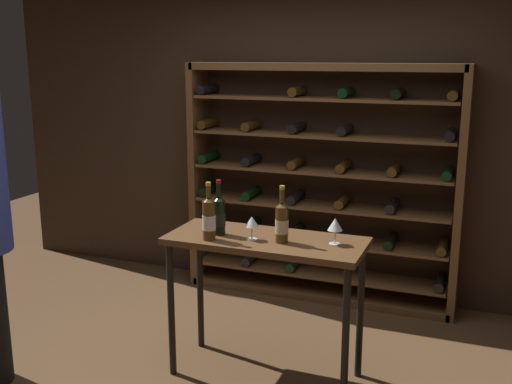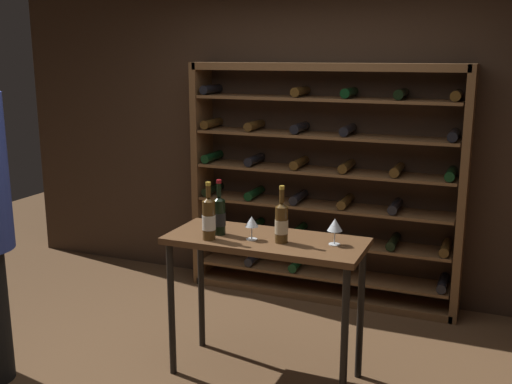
% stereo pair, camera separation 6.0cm
% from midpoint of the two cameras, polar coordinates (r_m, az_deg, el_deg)
% --- Properties ---
extents(back_wall, '(5.97, 0.10, 2.87)m').
position_cam_midpoint_polar(back_wall, '(5.14, 6.52, 6.18)').
color(back_wall, '#3D2B1E').
rests_on(back_wall, ground).
extents(wine_rack, '(2.27, 0.32, 1.96)m').
position_cam_midpoint_polar(wine_rack, '(5.00, 6.57, 0.74)').
color(wine_rack, brown).
rests_on(wine_rack, ground).
extents(tasting_table, '(1.23, 0.51, 0.93)m').
position_cam_midpoint_polar(tasting_table, '(3.75, 1.38, -6.12)').
color(tasting_table, brown).
rests_on(tasting_table, ground).
extents(wine_bottle_black_capsule, '(0.08, 0.08, 0.36)m').
position_cam_midpoint_polar(wine_bottle_black_capsule, '(3.66, -4.02, -2.49)').
color(wine_bottle_black_capsule, '#4C3314').
rests_on(wine_bottle_black_capsule, tasting_table).
extents(wine_bottle_gold_foil, '(0.08, 0.08, 0.35)m').
position_cam_midpoint_polar(wine_bottle_gold_foil, '(3.60, 2.91, -2.89)').
color(wine_bottle_gold_foil, '#4C3314').
rests_on(wine_bottle_gold_foil, tasting_table).
extents(wine_bottle_red_label, '(0.08, 0.08, 0.35)m').
position_cam_midpoint_polar(wine_bottle_red_label, '(3.76, -3.04, -2.19)').
color(wine_bottle_red_label, black).
rests_on(wine_bottle_red_label, tasting_table).
extents(wine_glass_stemmed_left, '(0.08, 0.08, 0.15)m').
position_cam_midpoint_polar(wine_glass_stemmed_left, '(3.65, 0.07, -2.91)').
color(wine_glass_stemmed_left, silver).
rests_on(wine_glass_stemmed_left, tasting_table).
extents(wine_glass_stemmed_center, '(0.09, 0.09, 0.16)m').
position_cam_midpoint_polar(wine_glass_stemmed_center, '(3.59, 7.96, -3.17)').
color(wine_glass_stemmed_center, silver).
rests_on(wine_glass_stemmed_center, tasting_table).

